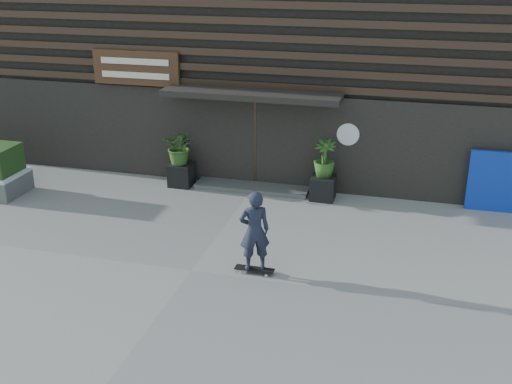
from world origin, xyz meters
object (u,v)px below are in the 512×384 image
(planter_pot_left, at_px, (182,174))
(skateboarder, at_px, (254,231))
(blue_tarp, at_px, (503,182))
(planter_pot_right, at_px, (323,188))

(planter_pot_left, bearing_deg, skateboarder, -53.07)
(blue_tarp, relative_size, skateboarder, 0.93)
(skateboarder, bearing_deg, planter_pot_left, 126.93)
(planter_pot_left, bearing_deg, blue_tarp, 2.14)
(blue_tarp, bearing_deg, planter_pot_right, -176.51)
(planter_pot_right, distance_m, skateboarder, 4.26)
(blue_tarp, height_order, skateboarder, skateboarder)
(planter_pot_right, bearing_deg, blue_tarp, 4.06)
(planter_pot_right, relative_size, blue_tarp, 0.38)
(planter_pot_left, height_order, blue_tarp, blue_tarp)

